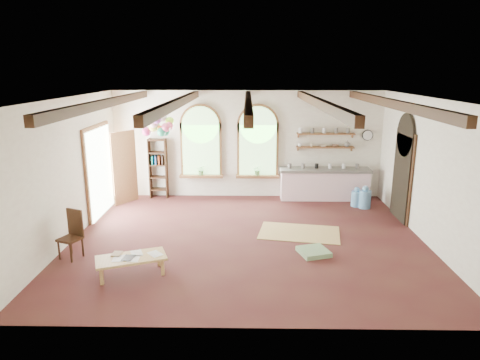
{
  "coord_description": "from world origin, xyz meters",
  "views": [
    {
      "loc": [
        -0.02,
        -9.19,
        3.79
      ],
      "look_at": [
        -0.18,
        0.6,
        1.25
      ],
      "focal_mm": 32.0,
      "sensor_mm": 36.0,
      "label": 1
    }
  ],
  "objects_px": {
    "kitchen_counter": "(324,184)",
    "balloon_cluster": "(159,125)",
    "side_chair": "(71,244)",
    "coffee_table": "(131,259)"
  },
  "relations": [
    {
      "from": "coffee_table",
      "to": "balloon_cluster",
      "type": "xyz_separation_m",
      "value": [
        -0.21,
        4.1,
        2.01
      ]
    },
    {
      "from": "kitchen_counter",
      "to": "side_chair",
      "type": "bearing_deg",
      "value": -144.45
    },
    {
      "from": "kitchen_counter",
      "to": "side_chair",
      "type": "distance_m",
      "value": 7.3
    },
    {
      "from": "side_chair",
      "to": "balloon_cluster",
      "type": "height_order",
      "value": "balloon_cluster"
    },
    {
      "from": "side_chair",
      "to": "balloon_cluster",
      "type": "bearing_deg",
      "value": 69.74
    },
    {
      "from": "coffee_table",
      "to": "kitchen_counter",
      "type": "bearing_deg",
      "value": 48.01
    },
    {
      "from": "balloon_cluster",
      "to": "side_chair",
      "type": "bearing_deg",
      "value": -110.26
    },
    {
      "from": "kitchen_counter",
      "to": "balloon_cluster",
      "type": "height_order",
      "value": "balloon_cluster"
    },
    {
      "from": "coffee_table",
      "to": "side_chair",
      "type": "height_order",
      "value": "side_chair"
    },
    {
      "from": "kitchen_counter",
      "to": "balloon_cluster",
      "type": "distance_m",
      "value": 5.14
    }
  ]
}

